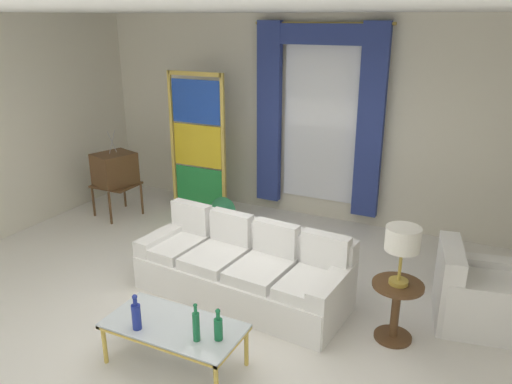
# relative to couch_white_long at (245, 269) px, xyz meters

# --- Properties ---
(ground_plane) EXTENTS (16.00, 16.00, 0.00)m
(ground_plane) POSITION_rel_couch_white_long_xyz_m (-0.13, -0.44, -0.31)
(ground_plane) COLOR white
(wall_rear) EXTENTS (8.00, 0.12, 3.00)m
(wall_rear) POSITION_rel_couch_white_long_xyz_m (-0.13, 2.62, 1.19)
(wall_rear) COLOR silver
(wall_rear) RESTS_ON ground
(wall_left) EXTENTS (0.12, 7.00, 3.00)m
(wall_left) POSITION_rel_couch_white_long_xyz_m (-3.79, 0.16, 1.19)
(wall_left) COLOR silver
(wall_left) RESTS_ON ground
(ceiling_slab) EXTENTS (8.00, 7.60, 0.04)m
(ceiling_slab) POSITION_rel_couch_white_long_xyz_m (-0.13, 0.36, 2.71)
(ceiling_slab) COLOR white
(curtained_window) EXTENTS (2.00, 0.17, 2.70)m
(curtained_window) POSITION_rel_couch_white_long_xyz_m (-0.07, 2.45, 1.44)
(curtained_window) COLOR white
(curtained_window) RESTS_ON ground
(couch_white_long) EXTENTS (2.41, 1.12, 0.86)m
(couch_white_long) POSITION_rel_couch_white_long_xyz_m (0.00, 0.00, 0.00)
(couch_white_long) COLOR white
(couch_white_long) RESTS_ON ground
(coffee_table) EXTENTS (1.23, 0.61, 0.41)m
(coffee_table) POSITION_rel_couch_white_long_xyz_m (-0.01, -1.35, 0.07)
(coffee_table) COLOR silver
(coffee_table) RESTS_ON ground
(bottle_blue_decanter) EXTENTS (0.06, 0.06, 0.35)m
(bottle_blue_decanter) POSITION_rel_couch_white_long_xyz_m (0.30, -1.45, 0.25)
(bottle_blue_decanter) COLOR #196B3D
(bottle_blue_decanter) RESTS_ON coffee_table
(bottle_crystal_tall) EXTENTS (0.08, 0.08, 0.33)m
(bottle_crystal_tall) POSITION_rel_couch_white_long_xyz_m (-0.25, -1.54, 0.24)
(bottle_crystal_tall) COLOR navy
(bottle_crystal_tall) RESTS_ON coffee_table
(bottle_amber_squat) EXTENTS (0.07, 0.07, 0.29)m
(bottle_amber_squat) POSITION_rel_couch_white_long_xyz_m (0.45, -1.36, 0.22)
(bottle_amber_squat) COLOR #196B3D
(bottle_amber_squat) RESTS_ON coffee_table
(vintage_tv) EXTENTS (0.66, 0.71, 1.35)m
(vintage_tv) POSITION_rel_couch_white_long_xyz_m (-2.87, 1.23, 0.42)
(vintage_tv) COLOR brown
(vintage_tv) RESTS_ON ground
(armchair_white) EXTENTS (0.95, 0.94, 0.80)m
(armchair_white) POSITION_rel_couch_white_long_xyz_m (2.31, 0.52, -0.02)
(armchair_white) COLOR white
(armchair_white) RESTS_ON ground
(stained_glass_divider) EXTENTS (0.95, 0.05, 2.20)m
(stained_glass_divider) POSITION_rel_couch_white_long_xyz_m (-1.75, 1.84, 0.75)
(stained_glass_divider) COLOR gold
(stained_glass_divider) RESTS_ON ground
(peacock_figurine) EXTENTS (0.44, 0.60, 0.50)m
(peacock_figurine) POSITION_rel_couch_white_long_xyz_m (-1.21, 1.51, -0.09)
(peacock_figurine) COLOR beige
(peacock_figurine) RESTS_ON ground
(round_side_table) EXTENTS (0.48, 0.48, 0.59)m
(round_side_table) POSITION_rel_couch_white_long_xyz_m (1.66, -0.11, 0.05)
(round_side_table) COLOR brown
(round_side_table) RESTS_ON ground
(table_lamp_brass) EXTENTS (0.32, 0.32, 0.57)m
(table_lamp_brass) POSITION_rel_couch_white_long_xyz_m (1.66, -0.11, 0.72)
(table_lamp_brass) COLOR #B29338
(table_lamp_brass) RESTS_ON round_side_table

